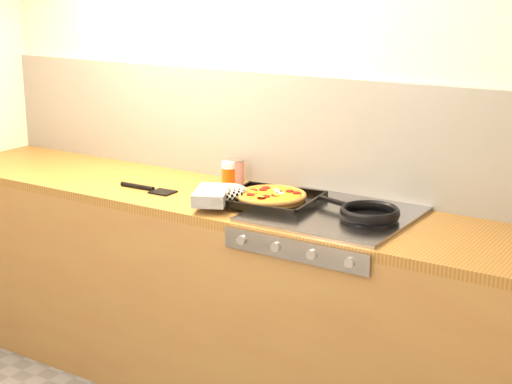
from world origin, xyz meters
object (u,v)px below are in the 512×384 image
Objects in this scene: tomato_can at (235,172)px; juice_glass at (229,174)px; pizza_on_tray at (255,196)px; frying_pan at (369,214)px.

juice_glass is at bearing -106.32° from tomato_can.
frying_pan is at bearing 5.01° from pizza_on_tray.
pizza_on_tray is 1.23× the size of frying_pan.
tomato_can reaches higher than frying_pan.
juice_glass reaches higher than pizza_on_tray.
pizza_on_tray is at bearing -42.13° from tomato_can.
tomato_can is 1.05× the size of juice_glass.
tomato_can is 0.03m from juice_glass.
frying_pan is (0.48, 0.04, -0.01)m from pizza_on_tray.
juice_glass is (-0.75, 0.16, 0.02)m from frying_pan.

